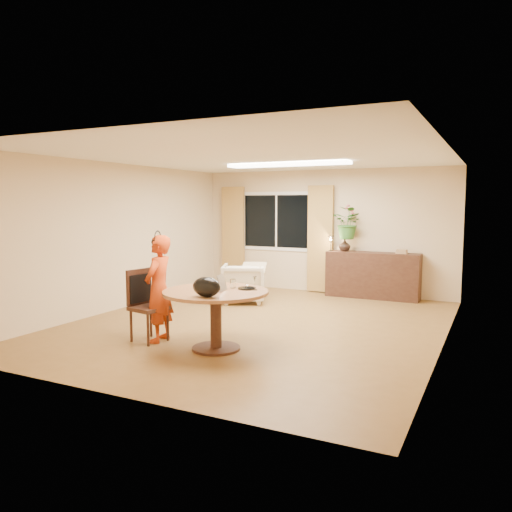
{
  "coord_description": "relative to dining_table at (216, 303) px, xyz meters",
  "views": [
    {
      "loc": [
        3.36,
        -6.91,
        1.89
      ],
      "look_at": [
        0.08,
        -0.2,
        1.1
      ],
      "focal_mm": 35.0,
      "sensor_mm": 36.0,
      "label": 1
    }
  ],
  "objects": [
    {
      "name": "curtain_right",
      "position": [
        -0.16,
        4.61,
        0.54
      ],
      "size": [
        0.55,
        0.08,
        2.25
      ],
      "primitive_type": "cube",
      "color": "olive",
      "rests_on": "wall_back"
    },
    {
      "name": "wine_glass",
      "position": [
        0.44,
        0.26,
        0.26
      ],
      "size": [
        0.07,
        0.07,
        0.18
      ],
      "primitive_type": null,
      "rotation": [
        0.0,
        0.0,
        0.11
      ],
      "color": "white",
      "rests_on": "dining_table"
    },
    {
      "name": "throw",
      "position": [
        -0.9,
        2.93,
        0.15
      ],
      "size": [
        0.61,
        0.67,
        0.03
      ],
      "primitive_type": null,
      "rotation": [
        0.0,
        0.0,
        0.35
      ],
      "color": "beige",
      "rests_on": "armchair"
    },
    {
      "name": "wall_left",
      "position": [
        -2.86,
        1.45,
        0.69
      ],
      "size": [
        0.0,
        6.5,
        6.5
      ],
      "primitive_type": "plane",
      "rotation": [
        1.57,
        0.0,
        1.57
      ],
      "color": "#CFB286",
      "rests_on": "floor"
    },
    {
      "name": "floor",
      "position": [
        -0.11,
        1.45,
        -0.61
      ],
      "size": [
        6.5,
        6.5,
        0.0
      ],
      "primitive_type": "plane",
      "color": "brown",
      "rests_on": "ground"
    },
    {
      "name": "curtain_left",
      "position": [
        -2.26,
        4.61,
        0.54
      ],
      "size": [
        0.55,
        0.08,
        2.25
      ],
      "primitive_type": "cube",
      "color": "olive",
      "rests_on": "wall_back"
    },
    {
      "name": "dining_chair",
      "position": [
        -1.02,
        -0.07,
        -0.12
      ],
      "size": [
        0.55,
        0.52,
        0.99
      ],
      "primitive_type": null,
      "rotation": [
        0.0,
        0.0,
        -0.2
      ],
      "color": "black",
      "rests_on": "floor"
    },
    {
      "name": "sideboard",
      "position": [
        1.0,
        4.46,
        -0.15
      ],
      "size": [
        1.84,
        0.45,
        0.92
      ],
      "primitive_type": "cube",
      "color": "black",
      "rests_on": "floor"
    },
    {
      "name": "ceiling_panel",
      "position": [
        -0.11,
        2.65,
        1.96
      ],
      "size": [
        2.2,
        0.35,
        0.05
      ],
      "primitive_type": "cube",
      "color": "white",
      "rests_on": "ceiling"
    },
    {
      "name": "dining_table",
      "position": [
        0.0,
        0.0,
        0.0
      ],
      "size": [
        1.36,
        1.36,
        0.77
      ],
      "color": "brown",
      "rests_on": "floor"
    },
    {
      "name": "tumbler",
      "position": [
        0.1,
        0.28,
        0.22
      ],
      "size": [
        0.09,
        0.09,
        0.12
      ],
      "primitive_type": null,
      "rotation": [
        0.0,
        0.0,
        -0.16
      ],
      "color": "white",
      "rests_on": "dining_table"
    },
    {
      "name": "pot_lid",
      "position": [
        0.31,
        0.27,
        0.18
      ],
      "size": [
        0.28,
        0.28,
        0.04
      ],
      "primitive_type": null,
      "rotation": [
        0.0,
        0.0,
        0.22
      ],
      "color": "white",
      "rests_on": "dining_table"
    },
    {
      "name": "window",
      "position": [
        -1.21,
        4.68,
        0.89
      ],
      "size": [
        1.7,
        0.03,
        1.3
      ],
      "color": "white",
      "rests_on": "wall_back"
    },
    {
      "name": "vase",
      "position": [
        0.41,
        4.46,
        0.43
      ],
      "size": [
        0.27,
        0.27,
        0.25
      ],
      "primitive_type": "imported",
      "rotation": [
        0.0,
        0.0,
        0.16
      ],
      "color": "black",
      "rests_on": "sideboard"
    },
    {
      "name": "child",
      "position": [
        -0.91,
        0.01,
        0.12
      ],
      "size": [
        0.59,
        0.44,
        1.46
      ],
      "primitive_type": "imported",
      "rotation": [
        0.0,
        0.0,
        -1.4
      ],
      "color": "red",
      "rests_on": "floor"
    },
    {
      "name": "ceiling",
      "position": [
        -0.11,
        1.45,
        1.99
      ],
      "size": [
        6.5,
        6.5,
        0.0
      ],
      "primitive_type": "plane",
      "rotation": [
        3.14,
        0.0,
        0.0
      ],
      "color": "white",
      "rests_on": "wall_back"
    },
    {
      "name": "bouquet",
      "position": [
        0.49,
        4.46,
        0.89
      ],
      "size": [
        0.73,
        0.68,
        0.66
      ],
      "primitive_type": "imported",
      "rotation": [
        0.0,
        0.0,
        -0.32
      ],
      "color": "#3E6E29",
      "rests_on": "vase"
    },
    {
      "name": "laptop",
      "position": [
        -0.06,
        -0.01,
        0.27
      ],
      "size": [
        0.36,
        0.27,
        0.22
      ],
      "primitive_type": null,
      "rotation": [
        0.0,
        0.0,
        0.16
      ],
      "color": "#B7B7BC",
      "rests_on": "dining_table"
    },
    {
      "name": "book_stack",
      "position": [
        1.55,
        4.46,
        0.35
      ],
      "size": [
        0.21,
        0.16,
        0.09
      ],
      "primitive_type": null,
      "rotation": [
        0.0,
        0.0,
        0.02
      ],
      "color": "#8C6447",
      "rests_on": "sideboard"
    },
    {
      "name": "armchair",
      "position": [
        -1.13,
        2.94,
        -0.24
      ],
      "size": [
        1.05,
        1.06,
        0.74
      ],
      "primitive_type": "imported",
      "rotation": [
        0.0,
        0.0,
        3.56
      ],
      "color": "beige",
      "rests_on": "floor"
    },
    {
      "name": "wall_back",
      "position": [
        -0.11,
        4.7,
        0.69
      ],
      "size": [
        5.5,
        0.0,
        5.5
      ],
      "primitive_type": "plane",
      "rotation": [
        1.57,
        0.0,
        0.0
      ],
      "color": "#CFB286",
      "rests_on": "floor"
    },
    {
      "name": "handbag",
      "position": [
        0.13,
        -0.43,
        0.29
      ],
      "size": [
        0.38,
        0.24,
        0.24
      ],
      "primitive_type": null,
      "rotation": [
        0.0,
        0.0,
        -0.08
      ],
      "color": "black",
      "rests_on": "dining_table"
    },
    {
      "name": "desk_lamp",
      "position": [
        0.13,
        4.41,
        0.47
      ],
      "size": [
        0.17,
        0.17,
        0.33
      ],
      "primitive_type": null,
      "rotation": [
        0.0,
        0.0,
        0.28
      ],
      "color": "black",
      "rests_on": "sideboard"
    },
    {
      "name": "wall_right",
      "position": [
        2.64,
        1.45,
        0.69
      ],
      "size": [
        0.0,
        6.5,
        6.5
      ],
      "primitive_type": "plane",
      "rotation": [
        1.57,
        0.0,
        -1.57
      ],
      "color": "#CFB286",
      "rests_on": "floor"
    }
  ]
}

